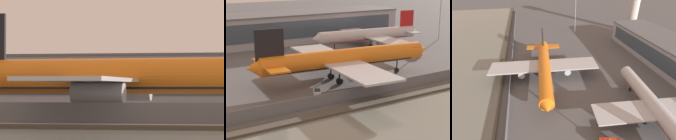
# 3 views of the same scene
# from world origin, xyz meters

# --- Properties ---
(ground_plane) EXTENTS (500.00, 500.00, 0.00)m
(ground_plane) POSITION_xyz_m (0.00, 0.00, 0.00)
(ground_plane) COLOR #565659
(shoreline_seawall) EXTENTS (320.00, 3.00, 0.50)m
(shoreline_seawall) POSITION_xyz_m (0.00, -20.50, 0.25)
(shoreline_seawall) COLOR #474238
(shoreline_seawall) RESTS_ON ground
(perimeter_fence) EXTENTS (280.00, 0.10, 2.60)m
(perimeter_fence) POSITION_xyz_m (0.00, -16.00, 1.30)
(perimeter_fence) COLOR slate
(perimeter_fence) RESTS_ON ground
(cargo_jet_orange) EXTENTS (50.52, 43.64, 14.46)m
(cargo_jet_orange) POSITION_xyz_m (-6.64, -2.28, 5.52)
(cargo_jet_orange) COLOR orange
(cargo_jet_orange) RESTS_ON ground
(passenger_jet_silver) EXTENTS (42.75, 36.63, 13.11)m
(passenger_jet_silver) POSITION_xyz_m (22.39, 26.06, 5.01)
(passenger_jet_silver) COLOR silver
(passenger_jet_silver) RESTS_ON ground
(baggage_tug) EXTENTS (2.84, 3.58, 1.80)m
(baggage_tug) POSITION_xyz_m (-18.51, -10.05, 0.81)
(baggage_tug) COLOR white
(baggage_tug) RESTS_ON ground
(ops_van) EXTENTS (3.36, 5.56, 2.48)m
(ops_van) POSITION_xyz_m (29.10, 9.79, 1.28)
(ops_van) COLOR red
(ops_van) RESTS_ON ground
(terminal_building) EXTENTS (95.39, 20.83, 11.30)m
(terminal_building) POSITION_xyz_m (3.41, 55.67, 5.66)
(terminal_building) COLOR #9EA3AD
(terminal_building) RESTS_ON ground
(apron_light_mast_apron_west) EXTENTS (3.20, 0.40, 22.25)m
(apron_light_mast_apron_west) POSITION_xyz_m (58.32, 27.13, 12.42)
(apron_light_mast_apron_west) COLOR #A8A8AD
(apron_light_mast_apron_west) RESTS_ON ground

